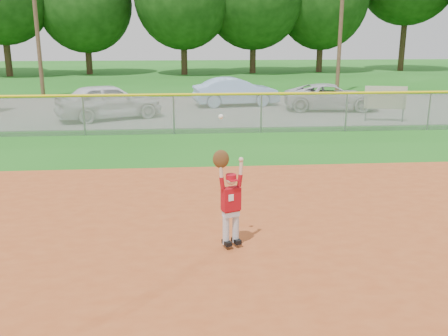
# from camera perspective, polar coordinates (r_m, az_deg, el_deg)

# --- Properties ---
(ground) EXTENTS (120.00, 120.00, 0.00)m
(ground) POSITION_cam_1_polar(r_m,az_deg,el_deg) (9.56, -6.57, -8.10)
(ground) COLOR #1B6016
(ground) RESTS_ON ground
(clay_infield) EXTENTS (24.00, 16.00, 0.04)m
(clay_infield) POSITION_cam_1_polar(r_m,az_deg,el_deg) (6.90, -7.33, -17.90)
(clay_infield) COLOR #A2451D
(clay_infield) RESTS_ON ground
(parking_strip) EXTENTS (44.00, 10.00, 0.03)m
(parking_strip) POSITION_cam_1_polar(r_m,az_deg,el_deg) (25.06, -5.50, 6.64)
(parking_strip) COLOR gray
(parking_strip) RESTS_ON ground
(car_white_a) EXTENTS (4.92, 3.60, 1.56)m
(car_white_a) POSITION_cam_1_polar(r_m,az_deg,el_deg) (22.73, -13.01, 7.45)
(car_white_a) COLOR white
(car_white_a) RESTS_ON parking_strip
(car_blue) EXTENTS (4.57, 2.19, 1.44)m
(car_blue) POSITION_cam_1_polar(r_m,az_deg,el_deg) (26.21, 1.36, 8.71)
(car_blue) COLOR #95B7DF
(car_blue) RESTS_ON parking_strip
(car_white_b) EXTENTS (4.79, 2.59, 1.28)m
(car_white_b) POSITION_cam_1_polar(r_m,az_deg,el_deg) (25.30, 12.14, 7.94)
(car_white_b) COLOR silver
(car_white_b) RESTS_ON parking_strip
(sponsor_sign) EXTENTS (1.70, 0.46, 1.54)m
(sponsor_sign) POSITION_cam_1_polar(r_m,az_deg,el_deg) (22.50, 17.96, 7.56)
(sponsor_sign) COLOR gray
(sponsor_sign) RESTS_ON ground
(outfield_fence) EXTENTS (40.06, 0.10, 1.55)m
(outfield_fence) POSITION_cam_1_polar(r_m,az_deg,el_deg) (19.00, -5.77, 6.49)
(outfield_fence) COLOR gray
(outfield_fence) RESTS_ON ground
(power_lines) EXTENTS (19.40, 0.24, 9.00)m
(power_lines) POSITION_cam_1_polar(r_m,az_deg,el_deg) (30.79, -3.66, 17.00)
(power_lines) COLOR #4C3823
(power_lines) RESTS_ON ground
(ballplayer) EXTENTS (0.57, 0.32, 2.35)m
(ballplayer) POSITION_cam_1_polar(r_m,az_deg,el_deg) (8.75, 0.63, -3.41)
(ballplayer) COLOR silver
(ballplayer) RESTS_ON ground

